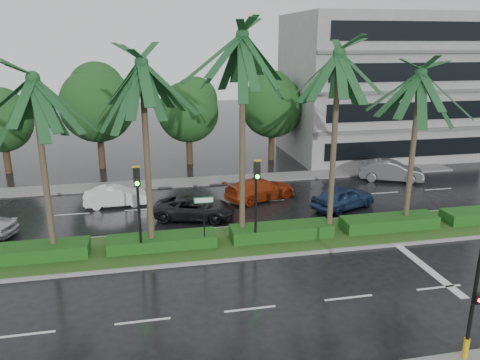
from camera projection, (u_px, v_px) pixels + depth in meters
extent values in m
plane|color=black|center=(227.00, 253.00, 22.43)|extent=(120.00, 120.00, 0.00)
cube|color=slate|center=(198.00, 181.00, 33.68)|extent=(40.00, 2.00, 0.12)
cube|color=gray|center=(223.00, 243.00, 23.35)|extent=(36.00, 4.00, 0.14)
cube|color=#1D4B19|center=(223.00, 242.00, 23.33)|extent=(35.60, 3.70, 0.02)
cube|color=#154A15|center=(31.00, 252.00, 21.50)|extent=(5.20, 1.40, 0.60)
cube|color=#154A15|center=(162.00, 241.00, 22.66)|extent=(5.20, 1.40, 0.60)
cube|color=#154A15|center=(281.00, 231.00, 23.82)|extent=(5.20, 1.40, 0.60)
cube|color=#154A15|center=(389.00, 223.00, 24.99)|extent=(5.20, 1.40, 0.60)
cube|color=silver|center=(25.00, 335.00, 16.18)|extent=(2.00, 0.12, 0.01)
cube|color=silver|center=(72.00, 214.00, 27.45)|extent=(2.00, 0.12, 0.01)
cube|color=silver|center=(143.00, 321.00, 16.96)|extent=(2.00, 0.12, 0.01)
cube|color=silver|center=(141.00, 209.00, 28.23)|extent=(2.00, 0.12, 0.01)
cube|color=silver|center=(250.00, 309.00, 17.74)|extent=(2.00, 0.12, 0.01)
cube|color=silver|center=(207.00, 205.00, 29.00)|extent=(2.00, 0.12, 0.01)
cube|color=silver|center=(348.00, 298.00, 18.51)|extent=(2.00, 0.12, 0.01)
cube|color=silver|center=(269.00, 201.00, 29.78)|extent=(2.00, 0.12, 0.01)
cube|color=silver|center=(439.00, 287.00, 19.29)|extent=(2.00, 0.12, 0.01)
cube|color=silver|center=(328.00, 197.00, 30.55)|extent=(2.00, 0.12, 0.01)
cube|color=silver|center=(385.00, 193.00, 31.33)|extent=(2.00, 0.12, 0.01)
cube|color=silver|center=(438.00, 189.00, 32.11)|extent=(2.00, 0.12, 0.01)
cube|color=silver|center=(422.00, 264.00, 21.26)|extent=(0.40, 6.00, 0.01)
cylinder|color=#483D29|center=(44.00, 171.00, 20.71)|extent=(0.28, 0.28, 8.13)
cylinder|color=#483D29|center=(54.00, 251.00, 21.81)|extent=(0.40, 0.40, 0.44)
cylinder|color=#483D29|center=(147.00, 161.00, 21.31)|extent=(0.28, 0.28, 8.74)
cylinder|color=#483D29|center=(152.00, 244.00, 22.49)|extent=(0.40, 0.40, 0.44)
cylinder|color=#483D29|center=(242.00, 143.00, 22.30)|extent=(0.28, 0.28, 9.90)
cylinder|color=#483D29|center=(242.00, 235.00, 23.65)|extent=(0.40, 0.40, 0.44)
cylinder|color=#483D29|center=(334.00, 149.00, 22.91)|extent=(0.28, 0.28, 9.10)
cylinder|color=#483D29|center=(329.00, 231.00, 24.15)|extent=(0.40, 0.40, 0.44)
cylinder|color=#483D29|center=(412.00, 153.00, 24.20)|extent=(0.28, 0.28, 8.14)
cylinder|color=#483D29|center=(405.00, 222.00, 25.30)|extent=(0.40, 0.40, 0.44)
cylinder|color=black|center=(472.00, 310.00, 14.35)|extent=(0.12, 0.12, 3.40)
cylinder|color=gold|center=(466.00, 348.00, 14.73)|extent=(0.18, 0.18, 0.70)
cube|color=black|center=(478.00, 299.00, 14.06)|extent=(0.22, 0.16, 0.32)
cylinder|color=#FF0C05|center=(480.00, 300.00, 13.97)|extent=(0.12, 0.03, 0.12)
cylinder|color=black|center=(140.00, 220.00, 21.50)|extent=(0.12, 0.12, 3.40)
cube|color=black|center=(137.00, 176.00, 20.72)|extent=(0.30, 0.18, 0.90)
cube|color=gold|center=(136.00, 167.00, 20.47)|extent=(0.34, 0.12, 0.06)
cylinder|color=black|center=(136.00, 171.00, 20.54)|extent=(0.18, 0.04, 0.18)
cylinder|color=black|center=(137.00, 177.00, 20.63)|extent=(0.18, 0.04, 0.18)
cylinder|color=#0CE519|center=(137.00, 184.00, 20.71)|extent=(0.18, 0.04, 0.18)
cylinder|color=black|center=(256.00, 212.00, 22.57)|extent=(0.12, 0.12, 3.40)
cube|color=black|center=(257.00, 170.00, 21.79)|extent=(0.30, 0.18, 0.90)
cube|color=gold|center=(258.00, 161.00, 21.54)|extent=(0.34, 0.12, 0.06)
cylinder|color=black|center=(258.00, 164.00, 21.61)|extent=(0.18, 0.04, 0.18)
cylinder|color=black|center=(258.00, 170.00, 21.70)|extent=(0.18, 0.04, 0.18)
cylinder|color=#0CE519|center=(257.00, 177.00, 21.78)|extent=(0.18, 0.04, 0.18)
cylinder|color=black|center=(204.00, 223.00, 22.29)|extent=(0.06, 0.06, 2.60)
cube|color=#0C5926|center=(204.00, 200.00, 21.94)|extent=(0.95, 0.04, 0.30)
cube|color=white|center=(204.00, 200.00, 21.92)|extent=(0.85, 0.01, 0.22)
cylinder|color=#392C19|center=(7.00, 159.00, 35.83)|extent=(0.52, 0.52, 2.19)
sphere|color=#1A3815|center=(2.00, 122.00, 35.02)|extent=(4.50, 4.50, 4.50)
sphere|color=#1A3815|center=(1.00, 110.00, 35.05)|extent=(3.38, 3.38, 3.38)
cylinder|color=#392C19|center=(101.00, 151.00, 37.10)|extent=(0.52, 0.52, 2.80)
sphere|color=#1A3815|center=(97.00, 105.00, 36.07)|extent=(5.76, 5.76, 5.76)
sphere|color=#1A3815|center=(96.00, 90.00, 36.03)|extent=(4.32, 4.32, 4.32)
cylinder|color=#392C19|center=(189.00, 150.00, 38.52)|extent=(0.52, 0.52, 2.38)
sphere|color=#1A3815|center=(188.00, 112.00, 37.64)|extent=(4.91, 4.91, 4.91)
sphere|color=#1A3815|center=(188.00, 100.00, 37.65)|extent=(3.68, 3.68, 3.68)
cylinder|color=#392C19|center=(271.00, 145.00, 39.86)|extent=(0.52, 0.52, 2.53)
sphere|color=#1A3815|center=(272.00, 106.00, 38.92)|extent=(5.19, 5.19, 5.19)
sphere|color=#1A3815|center=(271.00, 94.00, 38.92)|extent=(3.90, 3.90, 3.90)
cylinder|color=#392C19|center=(348.00, 143.00, 41.25)|extent=(0.52, 0.52, 2.32)
sphere|color=#1A3815|center=(350.00, 108.00, 40.39)|extent=(4.78, 4.78, 4.78)
sphere|color=#1A3815|center=(349.00, 97.00, 40.40)|extent=(3.59, 3.59, 3.59)
cube|color=gray|center=(381.00, 86.00, 40.92)|extent=(16.00, 10.00, 12.00)
imported|color=white|center=(116.00, 196.00, 28.70)|extent=(1.45, 3.85, 1.25)
imported|color=black|center=(194.00, 208.00, 26.68)|extent=(3.29, 4.97, 1.27)
imported|color=#9E3211|center=(260.00, 189.00, 29.89)|extent=(3.45, 5.12, 1.38)
imported|color=navy|center=(343.00, 197.00, 28.22)|extent=(3.22, 4.55, 1.44)
imported|color=slate|center=(391.00, 171.00, 33.90)|extent=(3.28, 4.77, 1.49)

